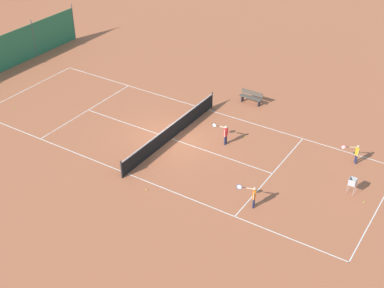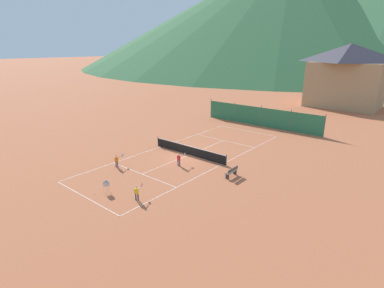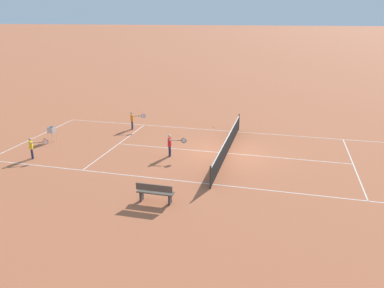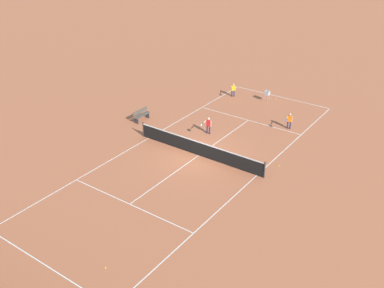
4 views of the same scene
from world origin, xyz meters
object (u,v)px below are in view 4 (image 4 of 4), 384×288
(player_far_baseline, at_px, (289,120))
(ball_hopper, at_px, (267,94))
(player_far_service, at_px, (208,125))
(tennis_ball_alley_right, at_px, (198,125))
(courtside_bench, at_px, (141,115))
(tennis_net, at_px, (199,148))
(tennis_ball_far_corner, at_px, (275,99))
(player_near_service, at_px, (233,89))
(tennis_ball_by_net_left, at_px, (279,166))
(tennis_ball_service_box, at_px, (105,268))

(player_far_baseline, height_order, ball_hopper, player_far_baseline)
(player_far_service, bearing_deg, ball_hopper, -94.84)
(tennis_ball_alley_right, height_order, courtside_bench, courtside_bench)
(tennis_net, height_order, tennis_ball_alley_right, tennis_net)
(player_far_baseline, height_order, tennis_ball_alley_right, player_far_baseline)
(player_far_baseline, relative_size, tennis_ball_alley_right, 17.73)
(player_far_service, bearing_deg, tennis_ball_far_corner, -96.96)
(player_near_service, bearing_deg, tennis_ball_by_net_left, 134.84)
(player_far_baseline, relative_size, tennis_ball_by_net_left, 17.73)
(tennis_net, height_order, tennis_ball_far_corner, tennis_net)
(courtside_bench, bearing_deg, tennis_ball_far_corner, -123.45)
(tennis_ball_by_net_left, bearing_deg, player_far_baseline, -71.54)
(tennis_ball_service_box, height_order, courtside_bench, courtside_bench)
(tennis_ball_far_corner, distance_m, ball_hopper, 1.08)
(tennis_ball_by_net_left, bearing_deg, tennis_ball_alley_right, -14.10)
(tennis_ball_alley_right, bearing_deg, tennis_ball_by_net_left, 165.90)
(player_far_service, xyz_separation_m, tennis_ball_far_corner, (-1.02, -8.36, -0.67))
(player_near_service, relative_size, tennis_ball_service_box, 17.10)
(player_far_baseline, distance_m, ball_hopper, 5.09)
(player_far_service, height_order, tennis_ball_far_corner, player_far_service)
(ball_hopper, bearing_deg, tennis_net, 93.07)
(tennis_net, height_order, courtside_bench, tennis_net)
(player_far_baseline, relative_size, tennis_ball_far_corner, 17.73)
(courtside_bench, bearing_deg, tennis_ball_by_net_left, 179.04)
(tennis_ball_alley_right, relative_size, courtside_bench, 0.04)
(tennis_ball_alley_right, relative_size, ball_hopper, 0.07)
(tennis_ball_by_net_left, xyz_separation_m, courtside_bench, (11.03, -0.18, 0.42))
(courtside_bench, bearing_deg, player_near_service, -111.32)
(tennis_ball_by_net_left, height_order, ball_hopper, ball_hopper)
(player_far_service, height_order, tennis_ball_service_box, player_far_service)
(player_far_service, distance_m, courtside_bench, 5.25)
(tennis_ball_service_box, bearing_deg, player_far_service, -75.17)
(player_near_service, xyz_separation_m, tennis_ball_far_corner, (-3.11, -1.50, -0.63))
(player_near_service, bearing_deg, tennis_ball_alley_right, 97.20)
(tennis_net, xyz_separation_m, tennis_ball_by_net_left, (-4.68, -1.68, -0.47))
(tennis_net, relative_size, tennis_ball_far_corner, 139.09)
(tennis_ball_far_corner, bearing_deg, courtside_bench, 56.55)
(tennis_ball_service_box, xyz_separation_m, courtside_bench, (8.69, -12.39, 0.42))
(player_near_service, distance_m, tennis_ball_service_box, 21.00)
(player_far_baseline, distance_m, courtside_bench, 10.54)
(player_far_baseline, xyz_separation_m, tennis_ball_service_box, (0.65, 17.28, -0.65))
(player_near_service, distance_m, ball_hopper, 2.82)
(player_far_service, xyz_separation_m, ball_hopper, (-0.64, -7.56, -0.05))
(tennis_ball_service_box, xyz_separation_m, ball_hopper, (2.90, -20.93, 0.62))
(tennis_ball_service_box, relative_size, courtside_bench, 0.04)
(player_far_service, bearing_deg, tennis_net, 112.84)
(player_far_service, bearing_deg, tennis_ball_alley_right, -26.22)
(tennis_ball_alley_right, height_order, ball_hopper, ball_hopper)
(ball_hopper, relative_size, courtside_bench, 0.59)
(tennis_ball_far_corner, relative_size, ball_hopper, 0.07)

